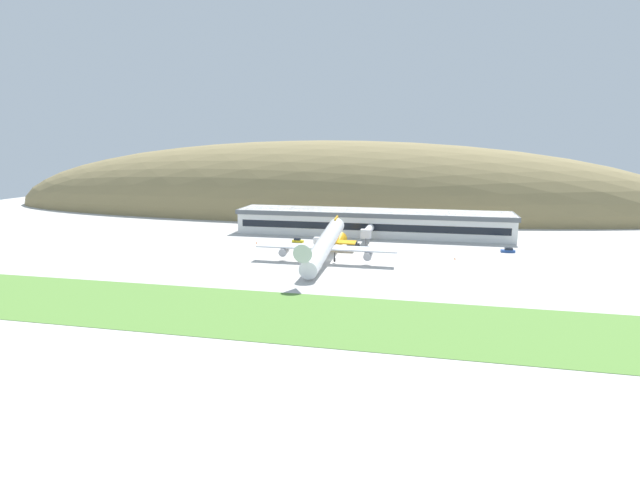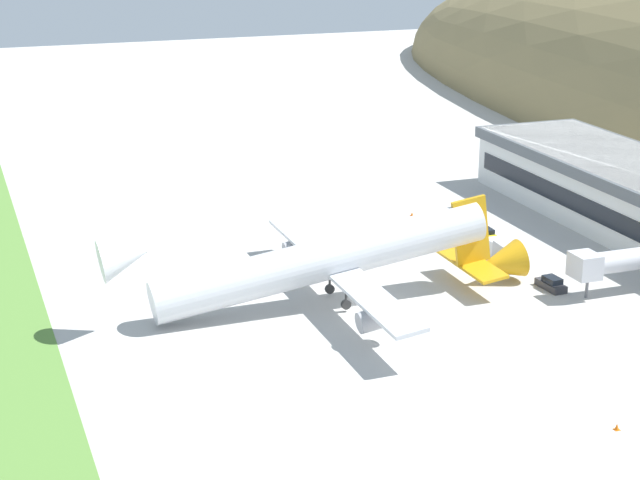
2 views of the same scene
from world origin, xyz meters
name	(u,v)px [view 2 (image 2 of 2)]	position (x,y,z in m)	size (l,w,h in m)	color
ground_plane	(374,304)	(0.00, 0.00, 0.00)	(464.22, 464.22, 0.00)	#B7B5AF
jetway_0	(623,261)	(6.65, 28.37, 3.99)	(3.38, 14.77, 5.43)	silver
cargo_airplane	(330,261)	(-1.32, -4.78, 5.25)	(40.61, 50.34, 11.48)	silver
service_car_0	(551,284)	(2.80, 21.48, 0.64)	(4.32, 2.04, 1.54)	#333338
service_car_2	(487,234)	(-16.93, 23.64, 0.59)	(3.96, 1.77, 1.42)	gold
fuel_truck	(505,254)	(-6.63, 20.56, 1.42)	(7.56, 2.60, 2.93)	silver
traffic_cone_0	(412,214)	(-30.16, 18.58, 0.28)	(0.52, 0.52, 0.58)	orange
traffic_cone_1	(617,427)	(34.95, 8.36, 0.28)	(0.52, 0.52, 0.58)	orange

